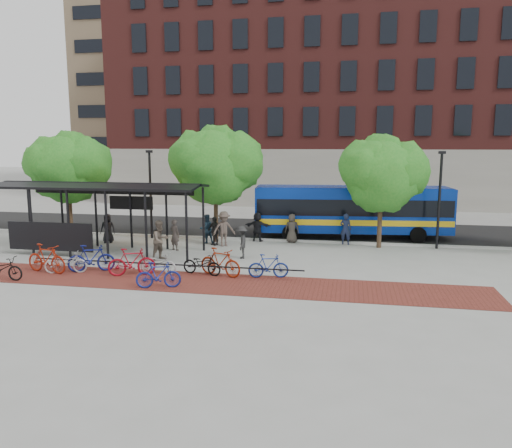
% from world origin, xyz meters
% --- Properties ---
extents(ground, '(160.00, 160.00, 0.00)m').
position_xyz_m(ground, '(0.00, 0.00, 0.00)').
color(ground, '#9E9E99').
rests_on(ground, ground).
extents(asphalt_street, '(160.00, 8.00, 0.01)m').
position_xyz_m(asphalt_street, '(0.00, 8.00, 0.01)').
color(asphalt_street, black).
rests_on(asphalt_street, ground).
extents(curb, '(160.00, 0.25, 0.12)m').
position_xyz_m(curb, '(0.00, 4.00, 0.06)').
color(curb, '#B7B7B2').
rests_on(curb, ground).
extents(brick_strip, '(24.00, 3.00, 0.01)m').
position_xyz_m(brick_strip, '(-2.00, -5.00, 0.00)').
color(brick_strip, maroon).
rests_on(brick_strip, ground).
extents(bike_rack_rail, '(12.00, 0.05, 0.95)m').
position_xyz_m(bike_rack_rail, '(-3.30, -4.10, 0.00)').
color(bike_rack_rail, black).
rests_on(bike_rack_rail, ground).
extents(building_brick, '(55.00, 14.00, 20.00)m').
position_xyz_m(building_brick, '(10.00, 26.00, 10.00)').
color(building_brick, maroon).
rests_on(building_brick, ground).
extents(building_tower, '(22.00, 22.00, 30.00)m').
position_xyz_m(building_tower, '(-16.00, 40.00, 15.00)').
color(building_tower, '#7A664C').
rests_on(building_tower, ground).
extents(bus_shelter, '(10.60, 3.07, 3.60)m').
position_xyz_m(bus_shelter, '(-8.13, -0.48, 3.00)').
color(bus_shelter, black).
rests_on(bus_shelter, ground).
extents(tree_a, '(4.90, 4.00, 6.18)m').
position_xyz_m(tree_a, '(-11.91, 3.35, 4.24)').
color(tree_a, '#382619').
rests_on(tree_a, ground).
extents(tree_b, '(5.15, 4.20, 6.47)m').
position_xyz_m(tree_b, '(-2.90, 3.35, 4.46)').
color(tree_b, '#382619').
rests_on(tree_b, ground).
extents(tree_c, '(4.66, 3.80, 5.92)m').
position_xyz_m(tree_c, '(6.09, 3.35, 4.05)').
color(tree_c, '#382619').
rests_on(tree_c, ground).
extents(lamp_post_left, '(0.35, 0.20, 5.12)m').
position_xyz_m(lamp_post_left, '(-7.00, 3.60, 2.75)').
color(lamp_post_left, black).
rests_on(lamp_post_left, ground).
extents(lamp_post_right, '(0.35, 0.20, 5.12)m').
position_xyz_m(lamp_post_right, '(9.00, 3.60, 2.75)').
color(lamp_post_right, black).
rests_on(lamp_post_right, ground).
extents(bus, '(11.40, 3.58, 3.03)m').
position_xyz_m(bus, '(4.53, 5.89, 1.74)').
color(bus, '#082A93').
rests_on(bus, ground).
extents(bike_0, '(1.88, 0.69, 0.98)m').
position_xyz_m(bike_0, '(-9.46, -6.17, 0.49)').
color(bike_0, black).
rests_on(bike_0, ground).
extents(bike_1, '(2.18, 1.04, 1.26)m').
position_xyz_m(bike_1, '(-8.34, -4.77, 0.63)').
color(bike_1, maroon).
rests_on(bike_1, ground).
extents(bike_2, '(1.89, 1.11, 0.94)m').
position_xyz_m(bike_2, '(-7.51, -4.66, 0.47)').
color(bike_2, '#B1B1B3').
rests_on(bike_2, ground).
extents(bike_3, '(2.04, 1.30, 1.19)m').
position_xyz_m(bike_3, '(-6.54, -4.25, 0.60)').
color(bike_3, navy).
rests_on(bike_3, ground).
extents(bike_5, '(2.03, 1.27, 1.18)m').
position_xyz_m(bike_5, '(-4.54, -4.52, 0.59)').
color(bike_5, maroon).
rests_on(bike_5, ground).
extents(bike_6, '(1.82, 0.88, 0.92)m').
position_xyz_m(bike_6, '(-3.59, -3.98, 0.46)').
color(bike_6, '#B2B2B4').
rests_on(bike_6, ground).
extents(bike_7, '(1.79, 0.98, 1.04)m').
position_xyz_m(bike_7, '(-2.75, -6.05, 0.52)').
color(bike_7, navy).
rests_on(bike_7, ground).
extents(bike_8, '(1.89, 1.01, 0.94)m').
position_xyz_m(bike_8, '(-1.69, -3.83, 0.47)').
color(bike_8, black).
rests_on(bike_8, ground).
extents(bike_9, '(2.07, 1.21, 1.20)m').
position_xyz_m(bike_9, '(-0.86, -3.90, 0.60)').
color(bike_9, maroon).
rests_on(bike_9, ground).
extents(bike_11, '(1.74, 0.79, 1.01)m').
position_xyz_m(bike_11, '(1.17, -3.80, 0.50)').
color(bike_11, navy).
rests_on(bike_11, ground).
extents(pedestrian_0, '(0.90, 0.70, 1.64)m').
position_xyz_m(pedestrian_0, '(-8.88, 1.85, 0.82)').
color(pedestrian_0, black).
rests_on(pedestrian_0, ground).
extents(pedestrian_1, '(0.70, 0.61, 1.63)m').
position_xyz_m(pedestrian_1, '(-4.49, 0.64, 0.81)').
color(pedestrian_1, '#413834').
rests_on(pedestrian_1, ground).
extents(pedestrian_2, '(0.99, 0.97, 1.62)m').
position_xyz_m(pedestrian_2, '(-3.41, 2.78, 0.81)').
color(pedestrian_2, '#1C3043').
rests_on(pedestrian_2, ground).
extents(pedestrian_3, '(1.42, 1.21, 1.90)m').
position_xyz_m(pedestrian_3, '(-2.24, 2.12, 0.95)').
color(pedestrian_3, brown).
rests_on(pedestrian_3, ground).
extents(pedestrian_4, '(1.00, 0.79, 1.58)m').
position_xyz_m(pedestrian_4, '(-2.82, 2.31, 0.79)').
color(pedestrian_4, '#252525').
rests_on(pedestrian_4, ground).
extents(pedestrian_5, '(1.58, 0.64, 1.66)m').
position_xyz_m(pedestrian_5, '(-0.71, 3.80, 0.83)').
color(pedestrian_5, black).
rests_on(pedestrian_5, ground).
extents(pedestrian_6, '(0.82, 0.56, 1.63)m').
position_xyz_m(pedestrian_6, '(1.26, 3.80, 0.81)').
color(pedestrian_6, '#413A34').
rests_on(pedestrian_6, ground).
extents(pedestrian_7, '(0.67, 0.48, 1.72)m').
position_xyz_m(pedestrian_7, '(4.23, 3.80, 0.86)').
color(pedestrian_7, '#1D2645').
rests_on(pedestrian_7, ground).
extents(pedestrian_8, '(1.10, 1.17, 1.91)m').
position_xyz_m(pedestrian_8, '(-4.44, -1.50, 0.95)').
color(pedestrian_8, brown).
rests_on(pedestrian_8, ground).
extents(pedestrian_9, '(0.76, 1.11, 1.59)m').
position_xyz_m(pedestrian_9, '(-0.67, -0.54, 0.79)').
color(pedestrian_9, '#262626').
rests_on(pedestrian_9, ground).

